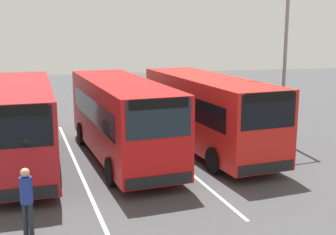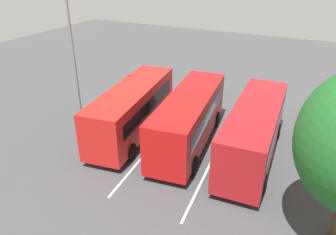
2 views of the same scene
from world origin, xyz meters
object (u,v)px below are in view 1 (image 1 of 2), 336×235
at_px(pedestrian, 26,196).
at_px(street_lamp, 282,31).
at_px(bus_far_left, 20,122).
at_px(bus_center_left, 121,116).
at_px(bus_center_right, 208,111).

relative_size(pedestrian, street_lamp, 0.20).
height_order(bus_far_left, street_lamp, street_lamp).
bearing_deg(bus_far_left, bus_center_left, 89.06).
distance_m(bus_far_left, bus_center_right, 7.61).
xyz_separation_m(bus_far_left, pedestrian, (6.01, 0.59, -0.68)).
xyz_separation_m(bus_far_left, street_lamp, (-1.12, 11.15, 3.32)).
xyz_separation_m(bus_far_left, bus_center_right, (-0.54, 7.59, 0.00)).
bearing_deg(bus_far_left, pedestrian, 2.41).
bearing_deg(bus_center_right, pedestrian, -54.83).
bearing_deg(street_lamp, bus_center_left, -0.98).
height_order(bus_center_right, street_lamp, street_lamp).
relative_size(bus_far_left, street_lamp, 1.04).
height_order(pedestrian, street_lamp, street_lamp).
distance_m(bus_center_right, street_lamp, 4.90).
distance_m(bus_far_left, street_lamp, 11.69).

